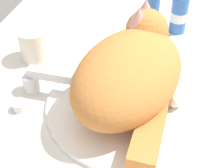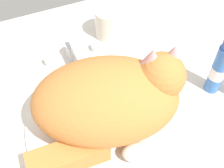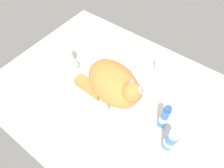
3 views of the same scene
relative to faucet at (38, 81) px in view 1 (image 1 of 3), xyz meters
The scene contains 7 objects.
ground_plane 19.66cm from the faucet, 90.00° to the right, with size 110.00×82.50×3.00cm, color silver.
sink_basin 19.31cm from the faucet, 90.00° to the right, with size 32.54×32.54×1.17cm, color white.
faucet is the anchor object (origin of this frame).
cat 20.44cm from the faucet, 87.70° to the right, with size 32.47×25.31×16.58cm.
rinse_cup 12.33cm from the faucet, 26.46° to the left, with size 6.99×6.99×7.70cm.
toothpaste_bottle 32.40cm from the faucet, 38.69° to the right, with size 3.28×3.28×14.12cm.
mouthwash_bottle 41.03cm from the faucet, 40.24° to the right, with size 4.46×4.46×11.97cm.
Camera 1 is at (-44.49, -7.89, 46.29)cm, focal length 50.57 mm.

